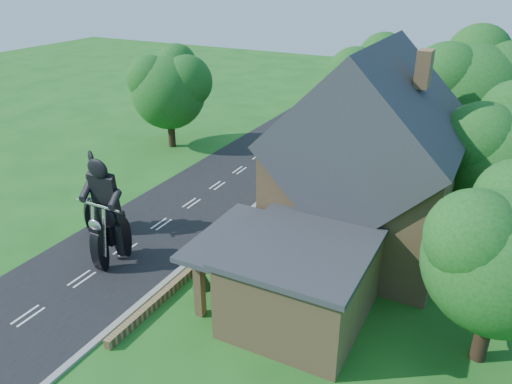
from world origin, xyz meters
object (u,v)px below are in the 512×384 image
at_px(garden_wall, 246,223).
at_px(annex, 298,279).
at_px(house, 367,167).
at_px(motorcycle_lead, 112,248).
at_px(motorcycle_follow, 103,219).

height_order(garden_wall, annex, annex).
bearing_deg(garden_wall, house, 9.17).
bearing_deg(annex, motorcycle_lead, -177.31).
bearing_deg(motorcycle_lead, motorcycle_follow, -39.16).
bearing_deg(garden_wall, motorcycle_lead, -122.24).
bearing_deg(motorcycle_follow, annex, -152.88).
relative_size(annex, motorcycle_follow, 4.74).
height_order(garden_wall, house, house).
distance_m(house, motorcycle_lead, 12.94).
bearing_deg(annex, garden_wall, 133.84).
bearing_deg(garden_wall, motorcycle_follow, -149.26).
height_order(garden_wall, motorcycle_follow, motorcycle_follow).
relative_size(house, annex, 1.45).
relative_size(garden_wall, house, 2.15).
distance_m(house, annex, 7.30).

